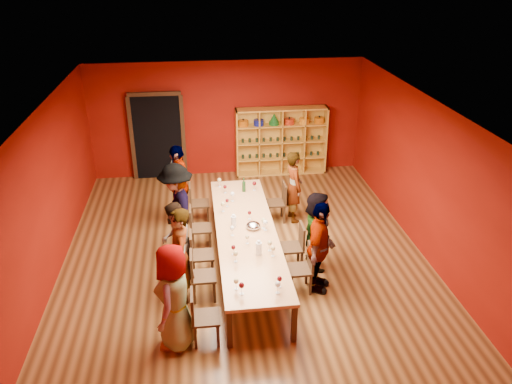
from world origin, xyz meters
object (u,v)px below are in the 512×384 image
at_px(chair_person_right_1, 304,266).
at_px(shelving_unit, 281,138).
at_px(chair_person_left_0, 200,315).
at_px(person_right_2, 316,230).
at_px(chair_person_right_4, 279,200).
at_px(person_left_1, 180,256).
at_px(person_left_3, 177,208).
at_px(person_left_2, 175,242).
at_px(person_right_1, 319,248).
at_px(person_left_0, 174,297).
at_px(tasting_table, 246,233).
at_px(person_right_4, 294,187).
at_px(chair_person_right_2, 296,244).
at_px(wine_bottle, 244,186).
at_px(chair_person_left_4, 196,201).
at_px(spittoon_bowl, 253,226).
at_px(chair_person_left_3, 197,226).
at_px(chair_person_left_2, 198,252).
at_px(chair_person_left_1, 199,274).
at_px(person_left_4, 179,185).

bearing_deg(chair_person_right_1, shelving_unit, 84.68).
bearing_deg(chair_person_left_0, person_right_2, 39.21).
distance_m(chair_person_right_1, chair_person_right_4, 2.57).
xyz_separation_m(person_left_1, person_left_3, (-0.07, 1.65, 0.05)).
relative_size(person_left_2, person_right_1, 0.88).
relative_size(person_left_0, person_left_1, 0.99).
xyz_separation_m(tasting_table, chair_person_left_0, (-0.91, -1.98, -0.20)).
relative_size(chair_person_left_0, person_right_4, 0.55).
height_order(person_left_3, chair_person_right_2, person_left_3).
xyz_separation_m(person_left_3, person_right_4, (2.49, 0.91, -0.11)).
xyz_separation_m(chair_person_left_0, wine_bottle, (1.04, 3.65, 0.37)).
height_order(chair_person_left_4, chair_person_right_4, same).
xyz_separation_m(spittoon_bowl, wine_bottle, (-0.01, 1.62, 0.05)).
height_order(person_left_1, chair_person_left_4, person_left_1).
bearing_deg(chair_person_left_0, chair_person_left_3, 90.00).
height_order(person_left_2, person_left_3, person_left_3).
bearing_deg(person_right_1, chair_person_left_2, 95.24).
height_order(chair_person_left_1, person_left_1, person_left_1).
distance_m(tasting_table, chair_person_right_4, 1.90).
height_order(chair_person_left_4, wine_bottle, wine_bottle).
height_order(shelving_unit, person_right_2, shelving_unit).
bearing_deg(chair_person_left_3, person_right_2, -22.95).
height_order(chair_person_right_2, person_right_2, person_right_2).
bearing_deg(wine_bottle, person_left_0, -111.10).
bearing_deg(person_left_3, person_right_1, 44.68).
height_order(person_right_2, person_right_4, person_right_4).
relative_size(tasting_table, chair_person_left_0, 5.06).
relative_size(chair_person_left_2, chair_person_right_1, 1.00).
distance_m(chair_person_left_2, person_left_2, 0.46).
relative_size(tasting_table, person_right_2, 2.94).
bearing_deg(person_right_1, spittoon_bowl, 69.71).
relative_size(person_left_0, person_left_3, 0.94).
xyz_separation_m(tasting_table, chair_person_left_1, (-0.91, -0.91, -0.20)).
height_order(person_left_2, chair_person_left_3, person_left_2).
bearing_deg(shelving_unit, tasting_table, -107.92).
xyz_separation_m(chair_person_left_3, person_left_3, (-0.36, 0.00, 0.42)).
bearing_deg(person_right_2, person_left_4, 55.44).
distance_m(chair_person_left_1, person_left_4, 2.80).
bearing_deg(tasting_table, chair_person_left_1, -135.09).
bearing_deg(chair_person_left_0, tasting_table, 65.29).
height_order(person_left_1, spittoon_bowl, person_left_1).
xyz_separation_m(person_left_1, person_right_4, (2.42, 2.57, -0.06)).
distance_m(chair_person_right_1, person_right_4, 2.61).
bearing_deg(person_left_3, chair_person_left_2, 8.99).
xyz_separation_m(person_left_2, chair_person_left_4, (0.39, 2.09, -0.25)).
relative_size(shelving_unit, person_left_1, 1.39).
bearing_deg(chair_person_left_4, chair_person_left_2, -90.00).
distance_m(person_left_2, chair_person_left_4, 2.14).
bearing_deg(spittoon_bowl, chair_person_right_4, 64.45).
bearing_deg(person_left_4, person_right_1, 35.05).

